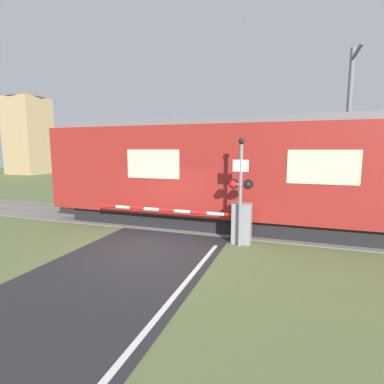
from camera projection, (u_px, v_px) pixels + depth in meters
name	position (u px, v px, depth m)	size (l,w,h in m)	color
ground_plane	(149.00, 250.00, 9.08)	(80.00, 80.00, 0.00)	#5B6B3D
track_bed	(189.00, 222.00, 12.41)	(36.00, 3.20, 0.13)	slate
train	(319.00, 176.00, 10.54)	(20.86, 2.98, 4.13)	black
crossing_barrier	(229.00, 221.00, 9.78)	(5.67, 0.44, 1.32)	gray
signal_post	(240.00, 186.00, 9.17)	(0.76, 0.26, 3.36)	gray
catenary_pole	(347.00, 134.00, 12.20)	(0.20, 1.90, 6.98)	slate
distant_building	(29.00, 132.00, 36.11)	(4.48, 4.48, 9.82)	tan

